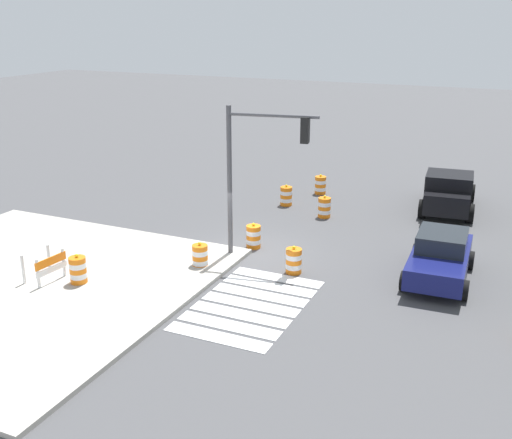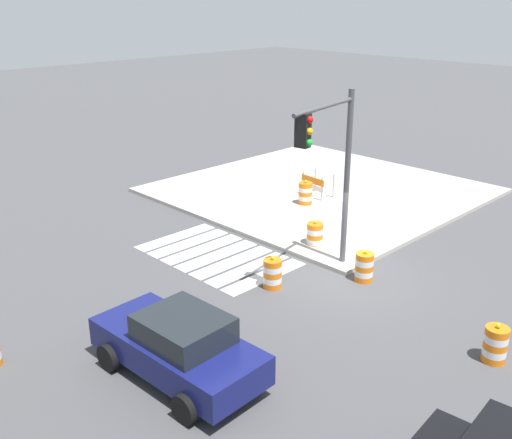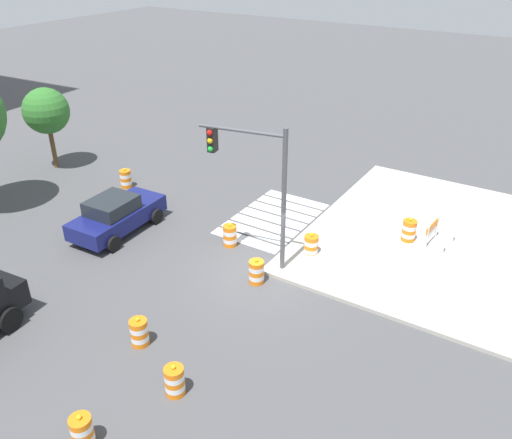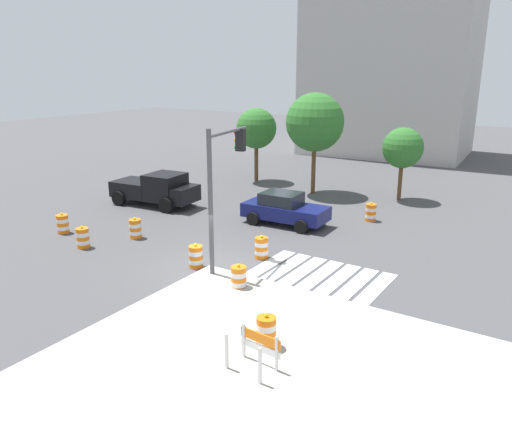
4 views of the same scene
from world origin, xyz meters
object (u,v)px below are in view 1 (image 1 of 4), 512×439
object	(u,v)px
traffic_barrel_median_near	(286,196)
traffic_barrel_opposite_curb	(200,257)
traffic_barrel_on_sidewalk	(78,270)
pickup_truck	(449,191)
sports_car	(440,256)
traffic_barrel_crosswalk_end	(294,261)
traffic_barrel_far_curb	(254,237)
construction_barricade	(48,265)
traffic_light_pole	(260,156)
traffic_barrel_near_corner	(320,185)
traffic_barrel_median_far	(324,207)

from	to	relation	value
traffic_barrel_median_near	traffic_barrel_opposite_curb	xyz separation A→B (m)	(8.39, 0.04, 0.00)
traffic_barrel_on_sidewalk	pickup_truck	bearing A→B (deg)	143.57
sports_car	traffic_barrel_opposite_curb	distance (m)	8.33
traffic_barrel_opposite_curb	traffic_barrel_on_sidewalk	size ratio (longest dim) A/B	1.00
traffic_barrel_crosswalk_end	traffic_barrel_on_sidewalk	xyz separation A→B (m)	(4.03, -6.12, 0.15)
sports_car	traffic_barrel_far_curb	size ratio (longest dim) A/B	4.29
traffic_barrel_far_curb	traffic_barrel_on_sidewalk	bearing A→B (deg)	-33.90
traffic_barrel_crosswalk_end	traffic_barrel_opposite_curb	world-z (taller)	same
construction_barricade	traffic_light_pole	size ratio (longest dim) A/B	0.24
pickup_truck	construction_barricade	world-z (taller)	pickup_truck
traffic_barrel_crosswalk_end	construction_barricade	world-z (taller)	construction_barricade
pickup_truck	traffic_barrel_opposite_curb	world-z (taller)	pickup_truck
pickup_truck	traffic_barrel_crosswalk_end	bearing A→B (deg)	-22.20
pickup_truck	traffic_barrel_near_corner	size ratio (longest dim) A/B	5.20
traffic_barrel_median_near	traffic_barrel_crosswalk_end	bearing A→B (deg)	23.60
traffic_barrel_far_curb	traffic_barrel_opposite_curb	distance (m)	2.82
traffic_barrel_on_sidewalk	traffic_light_pole	distance (m)	7.33
traffic_barrel_median_near	construction_barricade	distance (m)	12.33
traffic_barrel_on_sidewalk	traffic_light_pole	xyz separation A→B (m)	(-4.75, 4.51, 3.31)
sports_car	traffic_barrel_opposite_curb	xyz separation A→B (m)	(2.64, -7.89, -0.36)
traffic_barrel_opposite_curb	construction_barricade	xyz separation A→B (m)	(3.31, -3.94, 0.27)
traffic_barrel_median_far	traffic_barrel_opposite_curb	distance (m)	7.73
sports_car	traffic_barrel_near_corner	world-z (taller)	sports_car
traffic_barrel_median_near	traffic_barrel_far_curb	bearing A→B (deg)	9.02
pickup_truck	sports_car	bearing A→B (deg)	5.94
traffic_barrel_near_corner	traffic_barrel_median_far	distance (m)	3.75
pickup_truck	traffic_barrel_median_far	size ratio (longest dim) A/B	5.20
traffic_barrel_far_curb	traffic_light_pole	distance (m)	3.65
traffic_barrel_on_sidewalk	construction_barricade	size ratio (longest dim) A/B	0.78
traffic_light_pole	traffic_barrel_near_corner	bearing A→B (deg)	-175.35
traffic_barrel_near_corner	traffic_barrel_far_curb	size ratio (longest dim) A/B	1.00
traffic_barrel_median_near	traffic_barrel_near_corner	bearing A→B (deg)	161.26
traffic_barrel_opposite_curb	traffic_light_pole	size ratio (longest dim) A/B	0.19
traffic_barrel_crosswalk_end	pickup_truck	bearing A→B (deg)	157.80
pickup_truck	traffic_barrel_median_near	world-z (taller)	pickup_truck
traffic_barrel_far_curb	traffic_barrel_on_sidewalk	xyz separation A→B (m)	(5.68, -3.82, 0.15)
traffic_barrel_crosswalk_end	traffic_barrel_on_sidewalk	distance (m)	7.33
sports_car	pickup_truck	distance (m)	7.98
sports_car	traffic_barrel_far_curb	xyz separation A→B (m)	(-0.04, -7.03, -0.36)
traffic_light_pole	traffic_barrel_far_curb	bearing A→B (deg)	-143.35
traffic_barrel_median_far	construction_barricade	bearing A→B (deg)	-29.74
pickup_truck	traffic_barrel_near_corner	bearing A→B (deg)	-93.00
traffic_barrel_far_curb	traffic_barrel_on_sidewalk	world-z (taller)	traffic_barrel_on_sidewalk
traffic_barrel_median_near	traffic_barrel_far_curb	world-z (taller)	same
traffic_barrel_near_corner	traffic_barrel_far_curb	world-z (taller)	same
traffic_barrel_on_sidewalk	construction_barricade	world-z (taller)	traffic_barrel_on_sidewalk
traffic_barrel_median_near	traffic_light_pole	size ratio (longest dim) A/B	0.19
traffic_barrel_far_curb	construction_barricade	distance (m)	7.69
traffic_barrel_opposite_curb	construction_barricade	distance (m)	5.15
traffic_barrel_median_far	traffic_barrel_on_sidewalk	size ratio (longest dim) A/B	1.00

